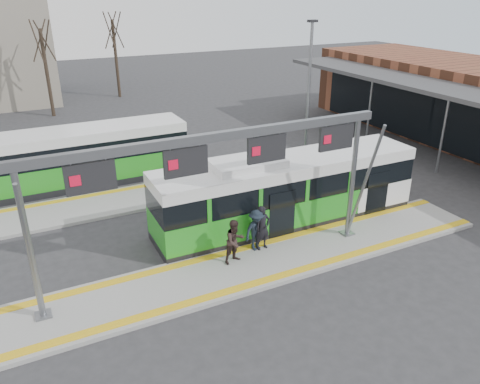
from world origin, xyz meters
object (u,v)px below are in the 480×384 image
Objects in this scene: gantry at (219,163)px; hero_bus at (287,191)px; passenger_a at (263,228)px; passenger_c at (256,230)px; passenger_b at (235,241)px.

gantry reaches higher than hero_bus.
hero_bus reaches higher than passenger_a.
passenger_a is at bearing -25.22° from passenger_c.
passenger_a is 1.07× the size of passenger_c.
passenger_c is (-2.41, -1.70, -0.50)m from hero_bus.
passenger_b is (0.68, 0.21, -3.29)m from gantry.
passenger_a is at bearing 2.59° from passenger_b.
passenger_a is at bearing -140.28° from hero_bus.
gantry is 5.60m from hero_bus.
passenger_a is (-2.17, -1.76, -0.44)m from hero_bus.
passenger_b is at bearing -148.16° from hero_bus.
passenger_a reaches higher than passenger_c.
passenger_b is (-3.56, -2.15, -0.49)m from hero_bus.
hero_bus is 6.95× the size of passenger_b.
passenger_b is 1.01× the size of passenger_c.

